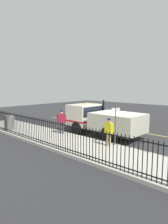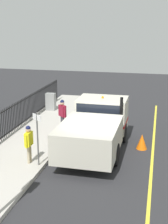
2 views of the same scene
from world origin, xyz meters
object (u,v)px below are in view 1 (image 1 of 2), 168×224
Objects in this scene: work_truck at (100,118)px; traffic_cone at (111,125)px; worker_standing at (62,119)px; utility_cabinet at (10,123)px; pedestrian_distant at (109,129)px; street_sign at (115,121)px.

work_truck is 2.33m from traffic_cone.
worker_standing reaches higher than utility_cabinet.
worker_standing is 1.05× the size of pedestrian_distant.
pedestrian_distant is 0.72× the size of street_sign.
street_sign is at bearing -105.57° from pedestrian_distant.
street_sign is at bearing 105.60° from utility_cabinet.
utility_cabinet reaches higher than traffic_cone.
worker_standing is 4.41m from street_sign.
traffic_cone is at bearing -55.41° from pedestrian_distant.
worker_standing is 4.26m from pedestrian_distant.
pedestrian_distant is 2.22× the size of traffic_cone.
utility_cabinet is 8.61m from street_sign.
work_truck reaches higher than worker_standing.
work_truck is 7.01m from utility_cabinet.
worker_standing is at bearing 117.40° from utility_cabinet.
worker_standing is 1.51× the size of utility_cabinet.
worker_standing is at bearing -86.09° from street_sign.
pedestrian_distant is at bearing 34.11° from traffic_cone.
work_truck reaches higher than traffic_cone.
traffic_cone is at bearing 27.17° from worker_standing.
pedestrian_distant is at bearing -132.54° from work_truck.
utility_cabinet is 1.55× the size of traffic_cone.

